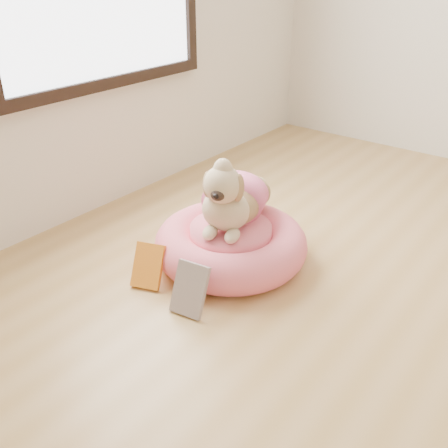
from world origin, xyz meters
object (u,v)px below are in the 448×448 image
Objects in this scene: pet_bed at (231,244)px; dog at (232,186)px; book_yellow at (148,266)px; book_white at (190,289)px.

dog is (-0.02, 0.03, 0.27)m from pet_bed.
pet_bed is at bearing 45.06° from book_yellow.
book_yellow is (-0.15, -0.40, -0.27)m from dog.
pet_bed is at bearing -80.79° from dog.
dog reaches higher than pet_bed.
book_white is (0.26, -0.03, 0.01)m from book_yellow.
dog is 2.57× the size of book_yellow.
dog is 0.50m from book_yellow.
book_yellow is (-0.16, -0.36, 0.00)m from pet_bed.
pet_bed is at bearing 95.13° from book_white.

